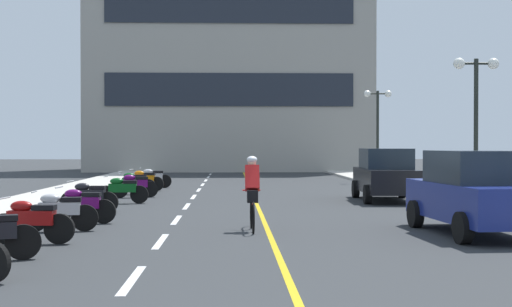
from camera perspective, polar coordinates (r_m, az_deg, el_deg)
name	(u,v)px	position (r m, az deg, el deg)	size (l,w,h in m)	color
ground_plane	(248,199)	(25.14, -0.69, -3.73)	(140.00, 140.00, 0.00)	#2D3033
curb_left	(66,192)	(28.89, -15.27, -3.06)	(2.40, 72.00, 0.12)	#B7B2A8
curb_right	(423,191)	(29.17, 13.48, -3.02)	(2.40, 72.00, 0.12)	#B7B2A8
lane_dash_1	(132,280)	(10.34, -10.10, -10.12)	(0.14, 2.20, 0.01)	silver
lane_dash_2	(161,241)	(14.26, -7.81, -7.12)	(0.14, 2.20, 0.01)	silver
lane_dash_3	(177,220)	(18.22, -6.52, -5.41)	(0.14, 2.20, 0.01)	silver
lane_dash_4	(187,206)	(22.19, -5.70, -4.32)	(0.14, 2.20, 0.01)	silver
lane_dash_5	(194,197)	(26.17, -5.13, -3.55)	(0.14, 2.20, 0.01)	silver
lane_dash_6	(199,190)	(30.15, -4.71, -2.99)	(0.14, 2.20, 0.01)	silver
lane_dash_7	(203,185)	(34.14, -4.39, -2.55)	(0.14, 2.20, 0.01)	silver
lane_dash_8	(206,180)	(38.13, -4.13, -2.21)	(0.14, 2.20, 0.01)	silver
lane_dash_9	(208,177)	(42.13, -3.93, -1.94)	(0.14, 2.20, 0.01)	silver
lane_dash_10	(210,174)	(46.12, -3.76, -1.71)	(0.14, 2.20, 0.01)	silver
lane_dash_11	(212,172)	(50.11, -3.61, -1.51)	(0.14, 2.20, 0.01)	silver
centre_line_yellow	(252,193)	(28.13, -0.31, -3.25)	(0.12, 66.00, 0.01)	gold
office_building	(230,44)	(54.26, -2.16, 8.95)	(20.82, 9.41, 19.45)	#9E998E
street_lamp_mid	(476,95)	(23.27, 17.57, 4.58)	(1.46, 0.36, 4.59)	black
street_lamp_far	(378,114)	(36.96, 9.93, 3.24)	(1.46, 0.36, 4.68)	black
parked_car_near	(475,192)	(15.84, 17.47, -3.05)	(2.16, 4.31, 1.82)	black
parked_car_mid	(386,174)	(24.63, 10.57, -1.70)	(2.05, 4.26, 1.82)	black
motorcycle_4	(31,220)	(14.39, -17.94, -5.20)	(1.70, 0.60, 0.92)	black
motorcycle_5	(59,211)	(16.24, -15.82, -4.52)	(1.70, 0.60, 0.92)	black
motorcycle_6	(81,205)	(17.74, -14.13, -4.07)	(1.70, 0.60, 0.92)	black
motorcycle_7	(89,196)	(20.59, -13.54, -3.41)	(1.70, 0.60, 0.92)	black
motorcycle_8	(122,189)	(23.49, -10.89, -2.90)	(1.70, 0.60, 0.92)	black
motorcycle_9	(135,185)	(26.02, -9.91, -2.55)	(1.67, 0.69, 0.92)	black
motorcycle_10	(134,182)	(27.69, -9.96, -2.35)	(1.70, 0.60, 0.92)	black
motorcycle_11	(144,180)	(29.83, -9.18, -2.13)	(1.70, 0.60, 0.92)	black
motorcycle_12	(152,177)	(31.81, -8.48, -1.95)	(1.70, 0.60, 0.92)	black
cyclist_rider	(252,191)	(15.80, -0.31, -3.13)	(0.42, 1.77, 1.71)	black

